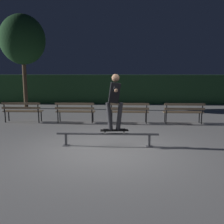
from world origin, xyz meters
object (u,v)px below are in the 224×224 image
object	(u,v)px
park_bench_leftmost	(22,110)
park_bench_right_center	(129,110)
skateboard	(114,130)
tree_far_left	(23,40)
grind_rail	(107,136)
park_bench_rightmost	(184,110)
skateboarder	(115,97)
park_bench_left_center	(75,110)

from	to	relation	value
park_bench_leftmost	park_bench_right_center	size ratio (longest dim) A/B	1.00
skateboard	tree_far_left	size ratio (longest dim) A/B	0.15
park_bench_leftmost	tree_far_left	bearing A→B (deg)	109.10
tree_far_left	grind_rail	bearing A→B (deg)	-54.74
skateboard	park_bench_rightmost	size ratio (longest dim) A/B	0.50
grind_rail	skateboarder	distance (m)	1.11
skateboarder	park_bench_left_center	distance (m)	3.75
skateboard	park_bench_leftmost	size ratio (longest dim) A/B	0.50
park_bench_left_center	park_bench_right_center	bearing A→B (deg)	0.00
skateboarder	park_bench_right_center	bearing A→B (deg)	81.34
grind_rail	skateboarder	size ratio (longest dim) A/B	1.85
skateboard	park_bench_leftmost	world-z (taller)	park_bench_leftmost
skateboarder	grind_rail	bearing A→B (deg)	-179.92
grind_rail	tree_far_left	distance (m)	9.48
skateboarder	park_bench_leftmost	world-z (taller)	skateboarder
grind_rail	tree_far_left	world-z (taller)	tree_far_left
park_bench_right_center	skateboarder	bearing A→B (deg)	-98.66
grind_rail	skateboarder	xyz separation A→B (m)	(0.20, 0.00, 1.09)
park_bench_leftmost	park_bench_left_center	xyz separation A→B (m)	(2.20, 0.00, 0.00)
park_bench_left_center	park_bench_right_center	size ratio (longest dim) A/B	1.00
skateboard	park_bench_right_center	size ratio (longest dim) A/B	0.50
park_bench_leftmost	tree_far_left	distance (m)	5.32
grind_rail	park_bench_right_center	size ratio (longest dim) A/B	1.80
skateboard	skateboarder	size ratio (longest dim) A/B	0.51
skateboard	park_bench_left_center	distance (m)	3.65
park_bench_left_center	park_bench_rightmost	xyz separation A→B (m)	(4.40, 0.00, 0.00)
skateboard	tree_far_left	distance (m)	9.53
grind_rail	tree_far_left	bearing A→B (deg)	125.26
skateboard	park_bench_leftmost	xyz separation A→B (m)	(-3.91, 3.23, 0.08)
park_bench_right_center	park_bench_rightmost	world-z (taller)	same
park_bench_leftmost	grind_rail	bearing A→B (deg)	-41.01
tree_far_left	park_bench_left_center	bearing A→B (deg)	-47.96
skateboard	park_bench_leftmost	bearing A→B (deg)	140.45
skateboarder	park_bench_leftmost	bearing A→B (deg)	140.47
skateboarder	park_bench_leftmost	distance (m)	5.14
skateboard	park_bench_leftmost	distance (m)	5.07
park_bench_leftmost	park_bench_rightmost	size ratio (longest dim) A/B	1.00
skateboard	skateboarder	xyz separation A→B (m)	(0.00, 0.00, 0.94)
skateboard	park_bench_right_center	xyz separation A→B (m)	(0.49, 3.23, 0.08)
grind_rail	tree_far_left	xyz separation A→B (m)	(-5.09, 7.19, 3.51)
grind_rail	skateboard	bearing A→B (deg)	-0.00
park_bench_rightmost	park_bench_left_center	bearing A→B (deg)	180.00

